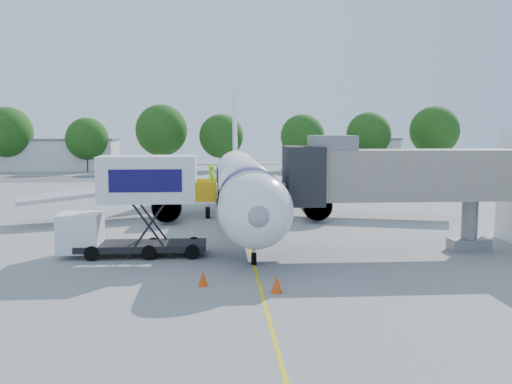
{
  "coord_description": "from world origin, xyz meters",
  "views": [
    {
      "loc": [
        -1.87,
        -38.16,
        6.98
      ],
      "look_at": [
        0.46,
        -4.45,
        3.2
      ],
      "focal_mm": 40.0,
      "sensor_mm": 36.0,
      "label": 1
    }
  ],
  "objects": [
    {
      "name": "catering_hiloader",
      "position": [
        -6.26,
        -7.0,
        2.76
      ],
      "size": [
        8.6,
        2.44,
        5.5
      ],
      "color": "black",
      "rests_on": "ground"
    },
    {
      "name": "jet_bridge",
      "position": [
        7.99,
        -7.0,
        4.34
      ],
      "size": [
        13.9,
        3.2,
        6.6
      ],
      "color": "#A89D8F",
      "rests_on": "ground"
    },
    {
      "name": "tree_g",
      "position": [
        35.81,
        58.62,
        6.59
      ],
      "size": [
        8.51,
        8.51,
        10.86
      ],
      "color": "#382314",
      "rests_on": "ground"
    },
    {
      "name": "outbuilding_left",
      "position": [
        -28.0,
        60.0,
        2.66
      ],
      "size": [
        18.4,
        8.4,
        5.3
      ],
      "color": "silver",
      "rests_on": "ground"
    },
    {
      "name": "guidance_line",
      "position": [
        0.0,
        0.0,
        0.01
      ],
      "size": [
        0.15,
        70.0,
        0.01
      ],
      "primitive_type": "cube",
      "color": "yellow",
      "rests_on": "ground"
    },
    {
      "name": "tree_a",
      "position": [
        -35.66,
        56.85,
        6.35
      ],
      "size": [
        8.2,
        8.2,
        10.46
      ],
      "color": "#382314",
      "rests_on": "ground"
    },
    {
      "name": "outbuilding_right",
      "position": [
        22.0,
        62.0,
        2.66
      ],
      "size": [
        16.4,
        7.4,
        5.3
      ],
      "color": "silver",
      "rests_on": "ground"
    },
    {
      "name": "tree_e",
      "position": [
        12.41,
        56.32,
        5.67
      ],
      "size": [
        7.34,
        7.34,
        9.35
      ],
      "color": "#382314",
      "rests_on": "ground"
    },
    {
      "name": "tree_b",
      "position": [
        -22.84,
        56.26,
        5.3
      ],
      "size": [
        6.86,
        6.86,
        8.74
      ],
      "color": "#382314",
      "rests_on": "ground"
    },
    {
      "name": "taxiway_strip",
      "position": [
        0.0,
        42.0,
        0.0
      ],
      "size": [
        120.0,
        10.0,
        0.01
      ],
      "primitive_type": "cube",
      "color": "#59595B",
      "rests_on": "ground"
    },
    {
      "name": "ground",
      "position": [
        0.0,
        0.0,
        0.0
      ],
      "size": [
        160.0,
        160.0,
        0.0
      ],
      "primitive_type": "plane",
      "color": "#959593",
      "rests_on": "ground"
    },
    {
      "name": "tree_d",
      "position": [
        -1.09,
        57.31,
        5.69
      ],
      "size": [
        7.35,
        7.35,
        9.38
      ],
      "color": "#382314",
      "rests_on": "ground"
    },
    {
      "name": "aircraft",
      "position": [
        0.0,
        4.12,
        2.95
      ],
      "size": [
        34.17,
        37.73,
        11.35
      ],
      "color": "white",
      "rests_on": "ground"
    },
    {
      "name": "tree_f",
      "position": [
        24.3,
        58.88,
        5.94
      ],
      "size": [
        7.68,
        7.68,
        9.79
      ],
      "color": "#382314",
      "rests_on": "ground"
    },
    {
      "name": "safety_cone_b",
      "position": [
        -2.52,
        -13.28,
        0.33
      ],
      "size": [
        0.44,
        0.44,
        0.7
      ],
      "color": "#EB4A0C",
      "rests_on": "ground"
    },
    {
      "name": "ground_tug",
      "position": [
        1.94,
        -19.73,
        0.76
      ],
      "size": [
        4.04,
        2.94,
        1.45
      ],
      "rotation": [
        0.0,
        0.0,
        0.33
      ],
      "color": "white",
      "rests_on": "ground"
    },
    {
      "name": "tree_c",
      "position": [
        -11.04,
        58.1,
        6.66
      ],
      "size": [
        8.61,
        8.61,
        10.97
      ],
      "color": "#382314",
      "rests_on": "ground"
    },
    {
      "name": "safety_cone_a",
      "position": [
        0.65,
        -14.57,
        0.37
      ],
      "size": [
        0.49,
        0.49,
        0.78
      ],
      "color": "#EB4A0C",
      "rests_on": "ground"
    }
  ]
}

